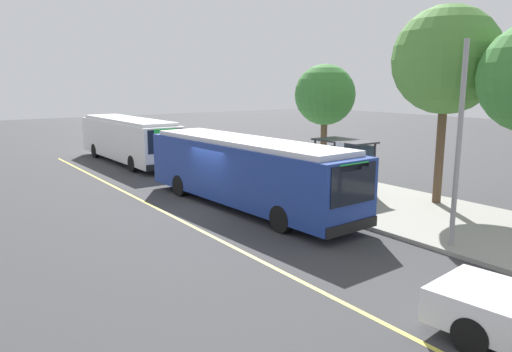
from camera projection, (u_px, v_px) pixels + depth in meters
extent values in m
plane|color=#38383A|center=(215.00, 206.00, 20.85)|extent=(120.00, 120.00, 0.00)
cube|color=gray|center=(318.00, 188.00, 24.23)|extent=(44.00, 6.40, 0.15)
cube|color=#E0D64C|center=(168.00, 214.00, 19.60)|extent=(36.00, 0.14, 0.01)
cube|color=navy|center=(245.00, 172.00, 20.44)|extent=(11.98, 3.16, 2.40)
cube|color=silver|center=(245.00, 141.00, 20.19)|extent=(11.02, 2.85, 0.20)
cube|color=black|center=(354.00, 184.00, 15.77)|extent=(0.15, 2.17, 1.34)
cube|color=black|center=(268.00, 162.00, 21.17)|extent=(10.43, 0.58, 1.06)
cube|color=yellow|center=(268.00, 190.00, 21.41)|extent=(11.26, 0.61, 0.28)
cube|color=#26D83F|center=(354.00, 167.00, 15.65)|extent=(0.10, 1.40, 0.24)
cube|color=black|center=(352.00, 227.00, 16.03)|extent=(0.21, 2.50, 0.36)
cylinder|color=black|center=(326.00, 209.00, 18.50)|extent=(1.01, 0.33, 1.00)
cylinder|color=black|center=(281.00, 219.00, 17.10)|extent=(1.01, 0.33, 1.00)
cylinder|color=black|center=(221.00, 180.00, 24.09)|extent=(1.01, 0.33, 1.00)
cylinder|color=black|center=(180.00, 185.00, 22.69)|extent=(1.01, 0.33, 1.00)
cube|color=white|center=(128.00, 139.00, 32.13)|extent=(11.44, 2.72, 2.40)
cube|color=silver|center=(127.00, 120.00, 31.88)|extent=(10.53, 2.45, 0.20)
cube|color=black|center=(166.00, 141.00, 27.51)|extent=(0.07, 2.17, 1.34)
cube|color=black|center=(146.00, 134.00, 32.82)|extent=(10.04, 0.19, 1.06)
cube|color=#197259|center=(147.00, 152.00, 33.06)|extent=(10.83, 0.19, 0.28)
cube|color=#26D83F|center=(165.00, 131.00, 27.40)|extent=(0.05, 1.40, 0.24)
cube|color=black|center=(167.00, 166.00, 27.78)|extent=(0.12, 2.50, 0.36)
cylinder|color=black|center=(168.00, 160.00, 30.19)|extent=(1.00, 0.29, 1.00)
cylinder|color=black|center=(133.00, 164.00, 28.86)|extent=(1.00, 0.29, 1.00)
cylinder|color=black|center=(126.00, 148.00, 35.71)|extent=(1.00, 0.29, 1.00)
cylinder|color=black|center=(95.00, 151.00, 34.38)|extent=(1.00, 0.29, 1.00)
cylinder|color=black|center=(507.00, 307.00, 10.64)|extent=(0.78, 0.33, 0.76)
cylinder|color=black|center=(471.00, 335.00, 9.45)|extent=(0.78, 0.33, 0.76)
cylinder|color=#333338|center=(374.00, 169.00, 22.08)|extent=(0.10, 0.10, 2.40)
cylinder|color=#333338|center=(354.00, 172.00, 21.34)|extent=(0.10, 0.10, 2.40)
cylinder|color=#333338|center=(334.00, 162.00, 24.16)|extent=(0.10, 0.10, 2.40)
cylinder|color=#333338|center=(315.00, 164.00, 23.43)|extent=(0.10, 0.10, 2.40)
cube|color=#333338|center=(344.00, 141.00, 22.52)|extent=(2.90, 1.60, 0.08)
cube|color=#4C606B|center=(353.00, 166.00, 23.12)|extent=(2.47, 0.04, 2.16)
cube|color=navy|center=(324.00, 164.00, 23.80)|extent=(0.06, 1.11, 1.82)
cube|color=brown|center=(340.00, 181.00, 23.17)|extent=(1.60, 0.44, 0.06)
cube|color=brown|center=(343.00, 175.00, 23.26)|extent=(1.60, 0.05, 0.44)
cube|color=#333338|center=(329.00, 183.00, 23.79)|extent=(0.08, 0.40, 0.45)
cube|color=#333338|center=(351.00, 188.00, 22.64)|extent=(0.08, 0.40, 0.45)
cylinder|color=#333338|center=(339.00, 177.00, 19.32)|extent=(0.07, 0.07, 2.80)
cube|color=white|center=(340.00, 150.00, 19.10)|extent=(0.44, 0.03, 0.56)
cube|color=red|center=(339.00, 150.00, 19.09)|extent=(0.40, 0.01, 0.16)
cylinder|color=#282D47|center=(308.00, 188.00, 21.75)|extent=(0.14, 0.14, 0.85)
cylinder|color=#282D47|center=(305.00, 189.00, 21.64)|extent=(0.14, 0.14, 0.85)
cube|color=#338C4C|center=(307.00, 172.00, 21.55)|extent=(0.24, 0.40, 0.62)
sphere|color=tan|center=(308.00, 163.00, 21.48)|extent=(0.22, 0.22, 0.22)
cylinder|color=brown|center=(440.00, 153.00, 20.52)|extent=(0.36, 0.36, 4.36)
sphere|color=#4C8438|center=(446.00, 60.00, 19.79)|extent=(4.44, 4.44, 4.44)
cylinder|color=brown|center=(323.00, 147.00, 26.75)|extent=(0.36, 0.36, 3.24)
sphere|color=#387A33|center=(325.00, 95.00, 26.21)|extent=(3.29, 3.29, 3.29)
cylinder|color=gray|center=(459.00, 146.00, 14.85)|extent=(0.16, 0.16, 6.40)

